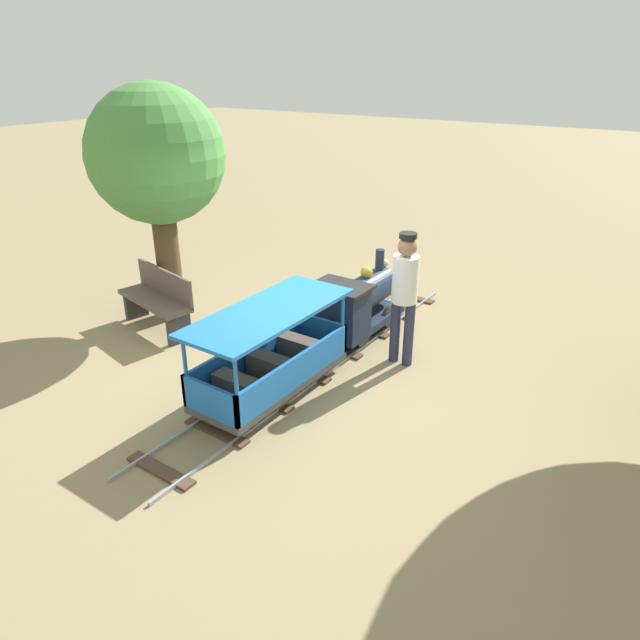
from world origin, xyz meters
TOP-DOWN VIEW (x-y plane):
  - ground_plane at (0.00, 0.00)m, footprint 60.00×60.00m
  - track at (0.00, 0.25)m, footprint 0.76×5.70m
  - locomotive at (0.00, 1.10)m, footprint 0.72×1.45m
  - passenger_car at (0.00, -0.65)m, footprint 0.82×2.00m
  - conductor_person at (0.82, 0.80)m, footprint 0.30×0.30m
  - park_bench at (-2.34, -0.18)m, footprint 1.35×0.65m
  - oak_tree_near at (-2.54, 0.25)m, footprint 1.79×1.79m

SIDE VIEW (x-z plane):
  - ground_plane at x=0.00m, z-range 0.00..0.00m
  - track at x=0.00m, z-range 0.00..0.04m
  - park_bench at x=-2.34m, z-range 0.01..0.83m
  - passenger_car at x=0.00m, z-range -0.06..0.91m
  - locomotive at x=0.00m, z-range -0.02..0.99m
  - conductor_person at x=0.82m, z-range 0.15..1.77m
  - oak_tree_near at x=-2.54m, z-range 0.63..3.78m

